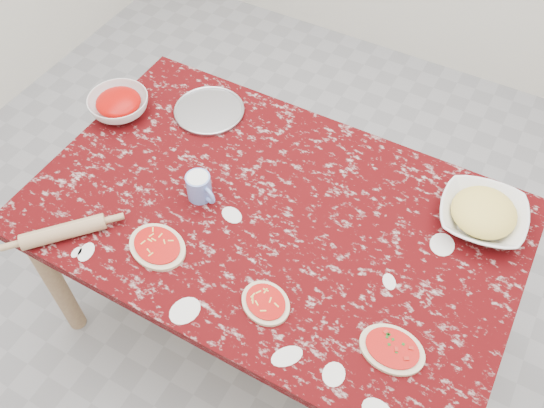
{
  "coord_description": "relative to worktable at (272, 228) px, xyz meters",
  "views": [
    {
      "loc": [
        0.56,
        -1.01,
        2.27
      ],
      "look_at": [
        0.0,
        0.0,
        0.8
      ],
      "focal_mm": 38.16,
      "sensor_mm": 36.0,
      "label": 1
    }
  ],
  "objects": [
    {
      "name": "pizza_tray",
      "position": [
        -0.44,
        0.31,
        0.09
      ],
      "size": [
        0.27,
        0.27,
        0.01
      ],
      "primitive_type": "cylinder",
      "rotation": [
        0.0,
        0.0,
        -0.05
      ],
      "color": "#B2B2B7",
      "rests_on": "worktable"
    },
    {
      "name": "ground",
      "position": [
        0.0,
        0.0,
        -0.67
      ],
      "size": [
        4.0,
        4.0,
        0.0
      ],
      "primitive_type": "plane",
      "color": "gray"
    },
    {
      "name": "sauce_bowl",
      "position": [
        -0.74,
        0.15,
        0.12
      ],
      "size": [
        0.29,
        0.29,
        0.07
      ],
      "primitive_type": "imported",
      "rotation": [
        0.0,
        0.0,
        -0.37
      ],
      "color": "white",
      "rests_on": "worktable"
    },
    {
      "name": "worktable",
      "position": [
        0.0,
        0.0,
        0.0
      ],
      "size": [
        1.6,
        1.0,
        0.75
      ],
      "color": "#3D0507",
      "rests_on": "ground"
    },
    {
      "name": "flour_mug",
      "position": [
        -0.24,
        -0.05,
        0.13
      ],
      "size": [
        0.12,
        0.08,
        0.1
      ],
      "color": "#6C86D3",
      "rests_on": "worktable"
    },
    {
      "name": "pizza_left",
      "position": [
        -0.25,
        -0.29,
        0.09
      ],
      "size": [
        0.23,
        0.19,
        0.02
      ],
      "color": "beige",
      "rests_on": "worktable"
    },
    {
      "name": "pizza_right",
      "position": [
        0.52,
        -0.26,
        0.09
      ],
      "size": [
        0.19,
        0.14,
        0.02
      ],
      "color": "beige",
      "rests_on": "worktable"
    },
    {
      "name": "pizza_mid",
      "position": [
        0.15,
        -0.3,
        0.09
      ],
      "size": [
        0.19,
        0.18,
        0.02
      ],
      "color": "beige",
      "rests_on": "worktable"
    },
    {
      "name": "rolling_pin",
      "position": [
        -0.53,
        -0.4,
        0.11
      ],
      "size": [
        0.21,
        0.23,
        0.05
      ],
      "primitive_type": "cylinder",
      "rotation": [
        0.0,
        1.57,
        0.84
      ],
      "color": "tan",
      "rests_on": "worktable"
    },
    {
      "name": "cheese_bowl",
      "position": [
        0.61,
        0.29,
        0.12
      ],
      "size": [
        0.32,
        0.32,
        0.07
      ],
      "primitive_type": "imported",
      "rotation": [
        0.0,
        0.0,
        0.15
      ],
      "color": "white",
      "rests_on": "worktable"
    }
  ]
}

